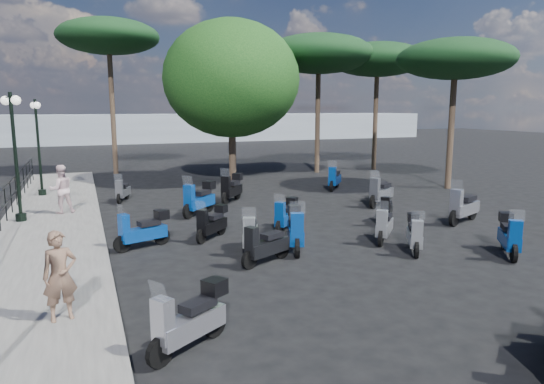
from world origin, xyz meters
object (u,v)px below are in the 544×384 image
object	(u,v)px
scooter_8	(296,230)
scooter_27	(334,179)
scooter_1	(189,321)
pine_0	(319,54)
scooter_9	(265,246)
scooter_4	(199,199)
scooter_26	(381,193)
pine_3	(455,60)
scooter_22	(379,190)
scooter_11	(232,189)
scooter_15	(384,226)
lamp_post_1	(15,149)
lamp_post_2	(38,141)
pedestrian_far	(61,189)
scooter_10	(212,224)
scooter_14	(415,235)
scooter_16	(286,216)
pine_2	(109,37)
scooter_20	(463,208)
woman	(60,276)
broadleaf_tree	(231,79)
scooter_3	(143,231)
scooter_5	(123,192)
scooter_19	(510,236)
scooter_2	(250,235)
scooter_21	(386,211)
pine_1	(377,60)

from	to	relation	value
scooter_8	scooter_27	xyz separation A→B (m)	(5.59, 8.10, -0.05)
scooter_1	pine_0	distance (m)	22.26
scooter_9	scooter_4	bearing A→B (deg)	-23.73
scooter_26	pine_3	distance (m)	7.85
scooter_22	pine_0	world-z (taller)	pine_0
scooter_11	scooter_15	distance (m)	7.47
lamp_post_1	lamp_post_2	size ratio (longest dim) A/B	1.03
pedestrian_far	scooter_22	distance (m)	11.89
scooter_10	scooter_4	bearing A→B (deg)	-50.92
scooter_14	scooter_16	world-z (taller)	scooter_16
scooter_10	lamp_post_2	bearing A→B (deg)	-14.46
scooter_16	scooter_26	distance (m)	5.28
scooter_14	pine_2	world-z (taller)	pine_2
scooter_14	scooter_27	world-z (taller)	scooter_27
scooter_14	scooter_15	distance (m)	1.12
lamp_post_1	scooter_20	size ratio (longest dim) A/B	2.28
woman	pine_3	distance (m)	19.29
lamp_post_1	broadleaf_tree	size ratio (longest dim) A/B	0.51
scooter_3	scooter_14	world-z (taller)	scooter_3
scooter_8	scooter_27	distance (m)	9.84
scooter_4	pine_0	world-z (taller)	pine_0
lamp_post_1	scooter_16	world-z (taller)	lamp_post_1
scooter_5	scooter_20	world-z (taller)	scooter_20
scooter_19	scooter_27	distance (m)	10.52
pedestrian_far	pine_0	xyz separation A→B (m)	(13.40, 7.43, 5.67)
scooter_26	pine_0	bearing A→B (deg)	-44.23
scooter_1	scooter_11	world-z (taller)	scooter_11
scooter_16	scooter_20	xyz separation A→B (m)	(5.71, -1.22, 0.05)
scooter_4	scooter_26	bearing A→B (deg)	-141.72
scooter_8	scooter_15	bearing A→B (deg)	-162.52
scooter_2	scooter_14	world-z (taller)	scooter_2
scooter_22	scooter_16	bearing A→B (deg)	83.11
woman	scooter_15	world-z (taller)	woman
pine_3	pine_0	bearing A→B (deg)	112.79
scooter_2	scooter_16	distance (m)	2.43
scooter_2	scooter_20	xyz separation A→B (m)	(7.43, 0.48, 0.07)
scooter_2	scooter_8	world-z (taller)	scooter_8
lamp_post_1	scooter_11	size ratio (longest dim) A/B	2.70
pedestrian_far	scooter_22	size ratio (longest dim) A/B	1.25
scooter_27	pine_2	distance (m)	14.71
woman	scooter_14	size ratio (longest dim) A/B	1.15
lamp_post_1	scooter_16	bearing A→B (deg)	-50.69
lamp_post_2	scooter_2	size ratio (longest dim) A/B	2.53
scooter_11	scooter_16	bearing A→B (deg)	131.51
scooter_5	pine_3	xyz separation A→B (m)	(14.35, -2.12, 5.40)
scooter_2	pine_0	xyz separation A→B (m)	(8.74, 13.57, 6.20)
pedestrian_far	scooter_5	bearing A→B (deg)	-148.17
scooter_21	scooter_27	bearing A→B (deg)	-64.61
scooter_14	broadleaf_tree	xyz separation A→B (m)	(-0.84, 13.43, 4.63)
scooter_1	pine_1	xyz separation A→B (m)	(15.10, 18.08, 5.97)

